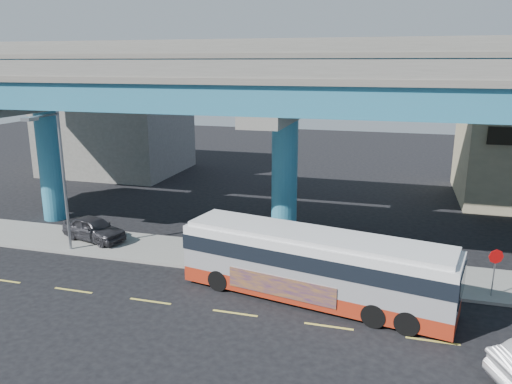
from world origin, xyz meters
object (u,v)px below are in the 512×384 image
(parked_car, at_px, (94,229))
(stop_sign, at_px, (495,263))
(street_lamp, at_px, (55,163))
(transit_bus, at_px, (314,264))

(parked_car, distance_m, stop_sign, 21.55)
(street_lamp, height_order, stop_sign, street_lamp)
(transit_bus, height_order, parked_car, transit_bus)
(transit_bus, height_order, stop_sign, transit_bus)
(parked_car, height_order, stop_sign, stop_sign)
(transit_bus, distance_m, street_lamp, 14.70)
(transit_bus, xyz_separation_m, street_lamp, (-14.19, 1.53, 3.50))
(stop_sign, bearing_deg, street_lamp, -171.78)
(parked_car, bearing_deg, stop_sign, -79.05)
(transit_bus, bearing_deg, street_lamp, -174.79)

